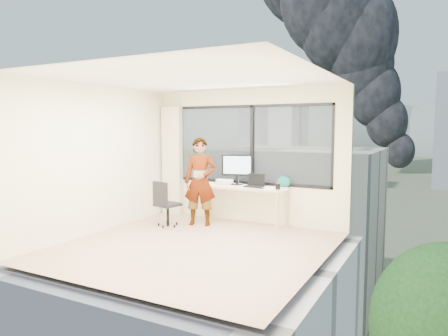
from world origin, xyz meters
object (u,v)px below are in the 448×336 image
Objects in this scene: person at (200,182)px; laptop at (254,181)px; monitor at (237,169)px; game_console at (225,181)px; chair at (168,203)px; handbag at (284,182)px; desk at (240,205)px.

laptop is at bearing 0.84° from person.
monitor is 1.78× the size of game_console.
monitor is (0.53, 0.52, 0.21)m from person.
handbag is at bearing 40.30° from chair.
person is at bearing 51.45° from chair.
person is 0.61m from game_console.
chair is 3.27× the size of handbag.
person is 0.77m from monitor.
chair is 2.62× the size of game_console.
monitor is (-0.13, 0.13, 0.67)m from desk.
game_console is at bearing 65.66° from chair.
laptop is 0.56m from handbag.
laptop reaches higher than desk.
monitor reaches higher than game_console.
person reaches higher than game_console.
chair is 1.47× the size of monitor.
desk is at bearing -64.35° from monitor.
desk is 4.93× the size of laptop.
desk is 0.89m from person.
laptop is (1.43, 0.75, 0.42)m from chair.
chair is 1.49m from monitor.
monitor is 0.39m from game_console.
chair is 2.22m from handbag.
chair is at bearing -145.98° from desk.
laptop reaches higher than chair.
handbag is (0.93, 0.09, -0.20)m from monitor.
person is 1.58m from handbag.
laptop is at bearing -3.43° from desk.
game_console is 1.22m from handbag.
chair is 0.73m from person.
person is at bearing -133.76° from game_console.
person is 6.21× the size of handbag.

